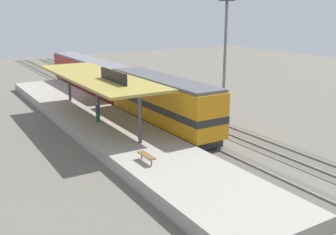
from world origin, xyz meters
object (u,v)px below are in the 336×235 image
at_px(light_mast, 226,29).
at_px(person_waiting, 98,111).
at_px(passenger_carriage_single, 89,75).
at_px(platform_bench, 146,156).
at_px(locomotive, 162,102).

xyz_separation_m(light_mast, person_waiting, (-12.94, 0.93, -6.54)).
xyz_separation_m(passenger_carriage_single, light_mast, (7.80, -16.80, 6.08)).
height_order(light_mast, person_waiting, light_mast).
xyz_separation_m(platform_bench, passenger_carriage_single, (6.00, 26.15, 0.97)).
relative_size(platform_bench, passenger_carriage_single, 0.08).
relative_size(platform_bench, locomotive, 0.12).
relative_size(locomotive, person_waiting, 8.44).
bearing_deg(light_mast, platform_bench, -145.89).
xyz_separation_m(passenger_carriage_single, person_waiting, (-5.14, -15.87, -0.46)).
height_order(platform_bench, passenger_carriage_single, passenger_carriage_single).
distance_m(locomotive, passenger_carriage_single, 18.00).
bearing_deg(locomotive, passenger_carriage_single, 90.00).
distance_m(light_mast, person_waiting, 14.53).
height_order(platform_bench, person_waiting, person_waiting).
bearing_deg(person_waiting, light_mast, -4.09).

